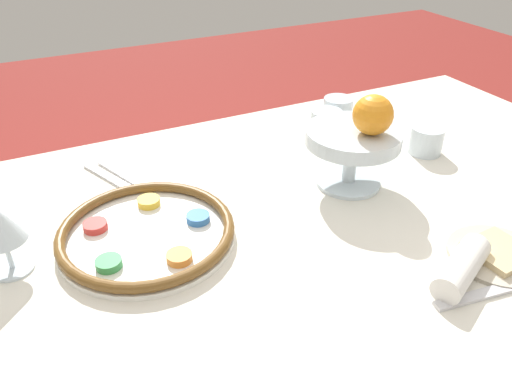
% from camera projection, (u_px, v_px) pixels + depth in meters
% --- Properties ---
extents(dining_table, '(1.58, 0.96, 0.78)m').
position_uv_depth(dining_table, '(311.00, 336.00, 1.22)').
color(dining_table, silver).
rests_on(dining_table, ground_plane).
extents(seder_plate, '(0.32, 0.32, 0.03)m').
position_uv_depth(seder_plate, '(147.00, 232.00, 0.91)').
color(seder_plate, white).
rests_on(seder_plate, dining_table).
extents(fruit_stand, '(0.20, 0.20, 0.13)m').
position_uv_depth(fruit_stand, '(352.00, 143.00, 1.03)').
color(fruit_stand, silver).
rests_on(fruit_stand, dining_table).
extents(orange_fruit, '(0.08, 0.08, 0.08)m').
position_uv_depth(orange_fruit, '(373.00, 115.00, 0.98)').
color(orange_fruit, orange).
rests_on(orange_fruit, fruit_stand).
extents(bread_plate, '(0.17, 0.17, 0.02)m').
position_uv_depth(bread_plate, '(498.00, 254.00, 0.87)').
color(bread_plate, beige).
rests_on(bread_plate, dining_table).
extents(napkin_roll, '(0.15, 0.11, 0.05)m').
position_uv_depth(napkin_roll, '(462.00, 268.00, 0.81)').
color(napkin_roll, white).
rests_on(napkin_roll, dining_table).
extents(cup_near, '(0.08, 0.08, 0.06)m').
position_uv_depth(cup_near, '(426.00, 140.00, 1.18)').
color(cup_near, silver).
rests_on(cup_near, dining_table).
extents(cup_mid, '(0.08, 0.08, 0.06)m').
position_uv_depth(cup_mid, '(326.00, 123.00, 1.27)').
color(cup_mid, silver).
rests_on(cup_mid, dining_table).
extents(cup_far, '(0.08, 0.08, 0.06)m').
position_uv_depth(cup_far, '(338.00, 110.00, 1.34)').
color(cup_far, silver).
rests_on(cup_far, dining_table).
extents(fork_left, '(0.08, 0.17, 0.01)m').
position_uv_depth(fork_left, '(110.00, 178.00, 1.09)').
color(fork_left, silver).
rests_on(fork_left, dining_table).
extents(fork_right, '(0.08, 0.17, 0.01)m').
position_uv_depth(fork_right, '(123.00, 175.00, 1.11)').
color(fork_right, silver).
rests_on(fork_right, dining_table).
extents(spoon, '(0.16, 0.04, 0.01)m').
position_uv_depth(spoon, '(477.00, 296.00, 0.79)').
color(spoon, silver).
rests_on(spoon, dining_table).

